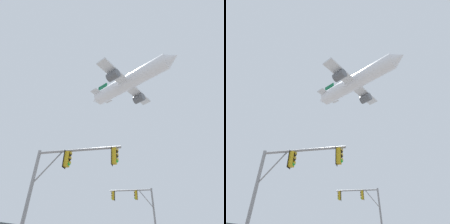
% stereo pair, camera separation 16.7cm
% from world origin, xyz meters
% --- Properties ---
extents(signal_pole_near, '(5.23, 1.18, 5.68)m').
position_xyz_m(signal_pole_near, '(-3.16, 6.66, 4.27)').
color(signal_pole_near, gray).
rests_on(signal_pole_near, ground).
extents(signal_pole_far, '(4.76, 0.94, 5.56)m').
position_xyz_m(signal_pole_far, '(2.36, 17.98, 4.16)').
color(signal_pole_far, gray).
rests_on(signal_pole_far, ground).
extents(airplane, '(23.50, 20.43, 7.57)m').
position_xyz_m(airplane, '(4.17, 31.61, 35.50)').
color(airplane, white).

